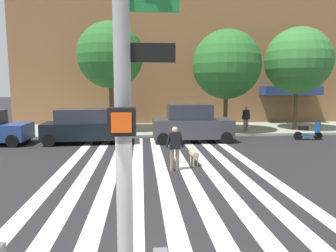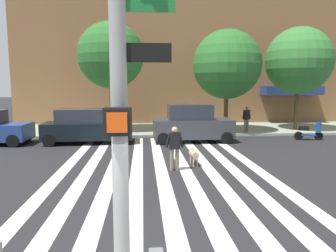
{
  "view_description": "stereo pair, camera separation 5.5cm",
  "coord_description": "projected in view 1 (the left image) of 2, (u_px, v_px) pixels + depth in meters",
  "views": [
    {
      "loc": [
        0.06,
        -3.65,
        3.1
      ],
      "look_at": [
        1.19,
        9.59,
        1.38
      ],
      "focal_mm": 33.06,
      "sensor_mm": 36.0,
      "label": 1
    },
    {
      "loc": [
        0.11,
        -3.66,
        3.1
      ],
      "look_at": [
        1.19,
        9.59,
        1.38
      ],
      "focal_mm": 33.06,
      "sensor_mm": 36.0,
      "label": 2
    }
  ],
  "objects": [
    {
      "name": "sidewalk_far",
      "position": [
        141.0,
        130.0,
        21.69
      ],
      "size": [
        80.0,
        6.0,
        0.15
      ],
      "primitive_type": "cube",
      "color": "#949F8B",
      "rests_on": "ground_plane"
    },
    {
      "name": "crosswalk_stripes",
      "position": [
        161.0,
        170.0,
        11.43
      ],
      "size": [
        7.65,
        14.31,
        0.01
      ],
      "color": "silver",
      "rests_on": "ground_plane"
    },
    {
      "name": "parked_car_third_in_line",
      "position": [
        191.0,
        124.0,
        17.31
      ],
      "size": [
        4.39,
        2.05,
        2.1
      ],
      "color": "#33353B",
      "rests_on": "ground_plane"
    },
    {
      "name": "ground_plane",
      "position": [
        141.0,
        171.0,
        11.37
      ],
      "size": [
        160.0,
        160.0,
        0.0
      ],
      "primitive_type": "plane",
      "color": "#232326"
    },
    {
      "name": "street_tree_middle",
      "position": [
        227.0,
        65.0,
        19.72
      ],
      "size": [
        4.4,
        4.4,
        6.52
      ],
      "color": "#4C3823",
      "rests_on": "sidewalk_far"
    },
    {
      "name": "traffic_light_pole",
      "position": [
        122.0,
        45.0,
        3.15
      ],
      "size": [
        0.74,
        0.46,
        5.8
      ],
      "color": "gray",
      "rests_on": "sidewalk_near"
    },
    {
      "name": "street_tree_nearest",
      "position": [
        110.0,
        55.0,
        20.01
      ],
      "size": [
        4.29,
        4.29,
        7.08
      ],
      "color": "#4C3823",
      "rests_on": "sidewalk_far"
    },
    {
      "name": "pedestrian_dog_walker",
      "position": [
        175.0,
        146.0,
        11.3
      ],
      "size": [
        0.71,
        0.28,
        1.64
      ],
      "color": "#6B6051",
      "rests_on": "ground_plane"
    },
    {
      "name": "street_tree_further",
      "position": [
        298.0,
        61.0,
        20.65
      ],
      "size": [
        4.41,
        4.41,
        6.84
      ],
      "color": "#4C3823",
      "rests_on": "sidewalk_far"
    },
    {
      "name": "parked_car_behind_first",
      "position": [
        87.0,
        126.0,
        16.83
      ],
      "size": [
        4.79,
        2.02,
        1.88
      ],
      "color": "black",
      "rests_on": "ground_plane"
    },
    {
      "name": "parked_scooter",
      "position": [
        308.0,
        132.0,
        17.91
      ],
      "size": [
        1.63,
        0.51,
        1.11
      ],
      "color": "black",
      "rests_on": "ground_plane"
    },
    {
      "name": "dog_on_leash",
      "position": [
        194.0,
        154.0,
        12.21
      ],
      "size": [
        0.32,
        1.05,
        0.65
      ],
      "color": "tan",
      "rests_on": "ground_plane"
    },
    {
      "name": "pedestrian_bystander",
      "position": [
        246.0,
        118.0,
        19.92
      ],
      "size": [
        0.68,
        0.37,
        1.64
      ],
      "color": "#6B6051",
      "rests_on": "sidewalk_far"
    }
  ]
}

